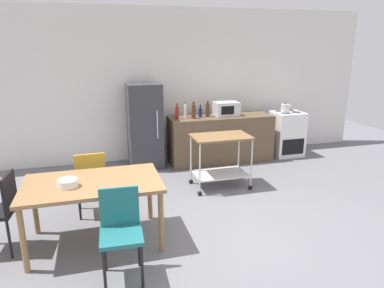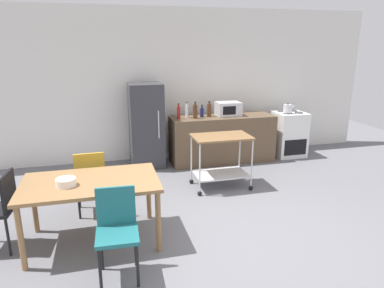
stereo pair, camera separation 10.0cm
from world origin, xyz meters
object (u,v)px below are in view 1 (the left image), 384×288
at_px(chair_teal, 121,228).
at_px(bottle_wine, 208,110).
at_px(chair_mustard, 91,178).
at_px(microwave, 226,109).
at_px(chair_black, 0,208).
at_px(bottle_sesame_oil, 177,112).
at_px(dining_table, 93,188).
at_px(kettle, 285,108).
at_px(refrigerator, 145,126).
at_px(bottle_olive_oil, 200,112).
at_px(stove_oven, 286,133).
at_px(fruit_bowl, 68,183).
at_px(bottle_hot_sauce, 194,111).
at_px(bottle_sparkling_water, 185,111).
at_px(kitchen_cart, 221,153).

xyz_separation_m(chair_teal, bottle_wine, (1.90, 3.11, 0.51)).
relative_size(chair_mustard, microwave, 1.93).
bearing_deg(chair_mustard, bottle_wine, -144.56).
height_order(chair_black, bottle_wine, bottle_wine).
distance_m(chair_teal, bottle_sesame_oil, 3.35).
bearing_deg(dining_table, kettle, 31.83).
relative_size(chair_mustard, chair_teal, 1.00).
xyz_separation_m(refrigerator, bottle_sesame_oil, (0.58, -0.14, 0.25)).
distance_m(chair_teal, kettle, 4.64).
height_order(chair_black, bottle_olive_oil, bottle_olive_oil).
xyz_separation_m(dining_table, stove_oven, (3.85, 2.42, -0.22)).
height_order(bottle_sesame_oil, kettle, bottle_sesame_oil).
relative_size(microwave, fruit_bowl, 2.17).
height_order(refrigerator, bottle_wine, refrigerator).
bearing_deg(bottle_olive_oil, bottle_hot_sauce, -150.89).
bearing_deg(chair_mustard, chair_teal, 98.33).
bearing_deg(refrigerator, stove_oven, -1.60).
bearing_deg(bottle_sparkling_water, kettle, -2.39).
distance_m(bottle_sparkling_water, bottle_wine, 0.44).
xyz_separation_m(chair_black, refrigerator, (1.93, 2.40, 0.26)).
bearing_deg(microwave, refrigerator, 177.50).
height_order(stove_oven, bottle_hot_sauce, bottle_hot_sauce).
height_order(chair_black, kettle, kettle).
bearing_deg(kettle, bottle_olive_oil, 176.80).
xyz_separation_m(chair_black, fruit_bowl, (0.73, -0.18, 0.27)).
bearing_deg(bottle_olive_oil, bottle_wine, 0.20).
distance_m(bottle_sparkling_water, bottle_olive_oil, 0.30).
bearing_deg(dining_table, bottle_sesame_oil, 56.94).
relative_size(kitchen_cart, fruit_bowl, 4.29).
bearing_deg(chair_teal, bottle_sesame_oil, 69.61).
xyz_separation_m(dining_table, fruit_bowl, (-0.25, -0.08, 0.12)).
height_order(stove_oven, bottle_sparkling_water, bottle_sparkling_water).
height_order(bottle_sesame_oil, bottle_olive_oil, bottle_sesame_oil).
xyz_separation_m(kitchen_cart, bottle_hot_sauce, (-0.11, 1.17, 0.46)).
bearing_deg(bottle_olive_oil, stove_oven, 0.04).
relative_size(chair_black, bottle_sesame_oil, 3.11).
distance_m(dining_table, bottle_hot_sauce, 2.99).
bearing_deg(chair_black, microwave, 129.52).
relative_size(chair_black, bottle_olive_oil, 3.86).
bearing_deg(bottle_sesame_oil, bottle_sparkling_water, 16.04).
bearing_deg(stove_oven, chair_black, -154.36).
bearing_deg(chair_black, fruit_bowl, 81.99).
height_order(refrigerator, bottle_sparkling_water, refrigerator).
height_order(chair_mustard, bottle_hot_sauce, bottle_hot_sauce).
relative_size(chair_black, chair_teal, 1.00).
relative_size(kitchen_cart, bottle_hot_sauce, 2.95).
bearing_deg(fruit_bowl, bottle_olive_oil, 48.04).
xyz_separation_m(stove_oven, bottle_sesame_oil, (-2.32, -0.06, 0.57)).
height_order(bottle_hot_sauce, bottle_olive_oil, bottle_hot_sauce).
distance_m(stove_oven, refrigerator, 2.92).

